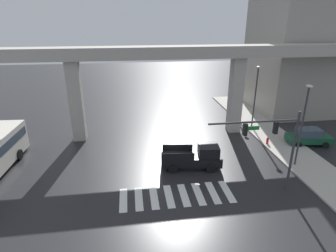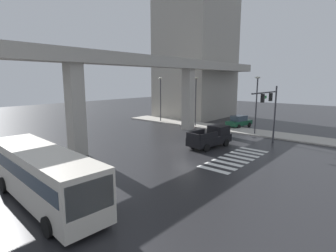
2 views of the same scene
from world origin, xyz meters
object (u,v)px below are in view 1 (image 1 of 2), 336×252
(sedan_dark_green, at_px, (309,137))
(pickup_truck, at_px, (195,157))
(traffic_signal_mast, at_px, (273,137))
(street_lamp_far_north, at_px, (234,78))
(street_lamp_mid_block, at_px, (256,90))
(street_lamp_near_corner, at_px, (304,117))
(fire_hydrant, at_px, (267,141))

(sedan_dark_green, bearing_deg, pickup_truck, -166.71)
(traffic_signal_mast, xyz_separation_m, street_lamp_far_north, (4.30, 19.18, 0.17))
(traffic_signal_mast, distance_m, street_lamp_far_north, 19.66)
(pickup_truck, bearing_deg, street_lamp_mid_block, 42.68)
(traffic_signal_mast, bearing_deg, street_lamp_near_corner, 36.40)
(traffic_signal_mast, bearing_deg, sedan_dark_green, 41.42)
(street_lamp_near_corner, relative_size, fire_hydrant, 8.52)
(sedan_dark_green, distance_m, street_lamp_near_corner, 6.61)
(pickup_truck, bearing_deg, street_lamp_near_corner, -6.48)
(sedan_dark_green, xyz_separation_m, street_lamp_near_corner, (-3.78, -3.96, 3.70))
(sedan_dark_green, xyz_separation_m, fire_hydrant, (-4.18, 0.40, -0.42))
(pickup_truck, xyz_separation_m, street_lamp_near_corner, (8.77, -1.00, 3.57))
(traffic_signal_mast, relative_size, street_lamp_far_north, 0.90)
(street_lamp_mid_block, bearing_deg, fire_hydrant, -94.84)
(sedan_dark_green, xyz_separation_m, street_lamp_mid_block, (-3.78, 5.13, 3.70))
(street_lamp_far_north, bearing_deg, street_lamp_mid_block, -90.00)
(street_lamp_near_corner, xyz_separation_m, fire_hydrant, (-0.40, 4.36, -4.13))
(sedan_dark_green, relative_size, traffic_signal_mast, 0.70)
(street_lamp_near_corner, xyz_separation_m, street_lamp_far_north, (0.00, 16.01, 0.00))
(street_lamp_near_corner, bearing_deg, pickup_truck, 173.52)
(traffic_signal_mast, height_order, fire_hydrant, traffic_signal_mast)
(pickup_truck, relative_size, street_lamp_mid_block, 0.73)
(fire_hydrant, bearing_deg, traffic_signal_mast, -117.38)
(street_lamp_mid_block, distance_m, street_lamp_far_north, 6.93)
(street_lamp_far_north, bearing_deg, street_lamp_near_corner, -90.00)
(street_lamp_mid_block, bearing_deg, pickup_truck, -137.32)
(pickup_truck, relative_size, street_lamp_near_corner, 0.73)
(pickup_truck, height_order, street_lamp_near_corner, street_lamp_near_corner)
(traffic_signal_mast, bearing_deg, street_lamp_far_north, 77.36)
(traffic_signal_mast, bearing_deg, street_lamp_mid_block, 70.66)
(traffic_signal_mast, relative_size, street_lamp_mid_block, 0.90)
(pickup_truck, relative_size, street_lamp_far_north, 0.73)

